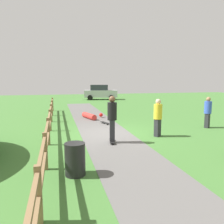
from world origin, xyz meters
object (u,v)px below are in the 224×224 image
(trash_bin, at_px, (75,159))
(skateboard_loose, at_px, (105,123))
(skater_riding, at_px, (112,117))
(skater_fallen, at_px, (90,116))
(bystander_yellow, at_px, (158,116))
(bystander_blue, at_px, (208,111))
(parked_car_silver, at_px, (100,92))

(trash_bin, bearing_deg, skateboard_loose, 71.72)
(skater_riding, height_order, skateboard_loose, skater_riding)
(skater_fallen, xyz_separation_m, skateboard_loose, (0.59, -1.97, -0.11))
(skater_fallen, bearing_deg, skater_riding, -89.43)
(bystander_yellow, relative_size, bystander_blue, 1.03)
(bystander_blue, bearing_deg, skateboard_loose, 156.25)
(skater_riding, xyz_separation_m, bystander_blue, (5.71, 1.70, -0.18))
(skateboard_loose, relative_size, bystander_yellow, 0.48)
(trash_bin, distance_m, bystander_blue, 8.74)
(bystander_yellow, distance_m, parked_car_silver, 19.69)
(skater_riding, xyz_separation_m, skater_fallen, (-0.06, 5.95, -0.90))
(skater_riding, bearing_deg, skater_fallen, 90.57)
(skater_fallen, relative_size, bystander_yellow, 0.92)
(bystander_blue, xyz_separation_m, parked_car_silver, (-2.35, 18.53, 0.04))
(bystander_yellow, height_order, bystander_blue, bystander_yellow)
(skater_fallen, xyz_separation_m, parked_car_silver, (3.42, 14.29, 0.76))
(skater_fallen, height_order, bystander_blue, bystander_blue)
(skater_riding, height_order, bystander_blue, skater_riding)
(trash_bin, xyz_separation_m, bystander_yellow, (4.02, 3.43, 0.50))
(skater_riding, distance_m, parked_car_silver, 20.52)
(skater_fallen, height_order, bystander_yellow, bystander_yellow)
(skateboard_loose, bearing_deg, skater_riding, -97.52)
(skater_riding, distance_m, bystander_yellow, 2.36)
(skater_riding, xyz_separation_m, parked_car_silver, (3.36, 20.24, -0.14))
(skater_riding, xyz_separation_m, bystander_yellow, (2.29, 0.58, -0.15))
(skater_riding, height_order, parked_car_silver, skater_riding)
(skateboard_loose, height_order, bystander_blue, bystander_blue)
(skater_fallen, bearing_deg, bystander_blue, -36.35)
(skater_riding, distance_m, bystander_blue, 5.97)
(skater_riding, relative_size, skateboard_loose, 2.34)
(skater_fallen, distance_m, bystander_yellow, 5.91)
(skater_fallen, xyz_separation_m, bystander_yellow, (2.34, -5.37, 0.75))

